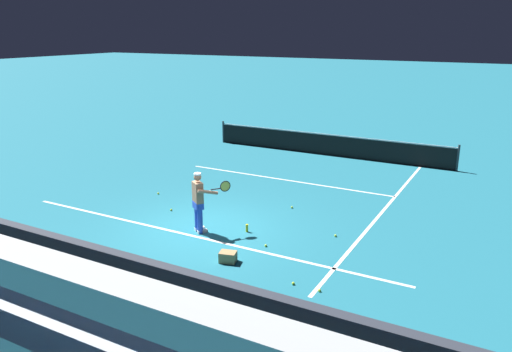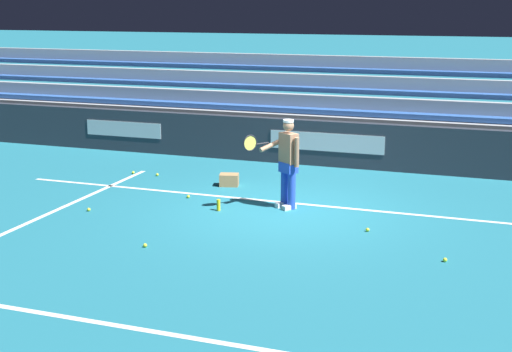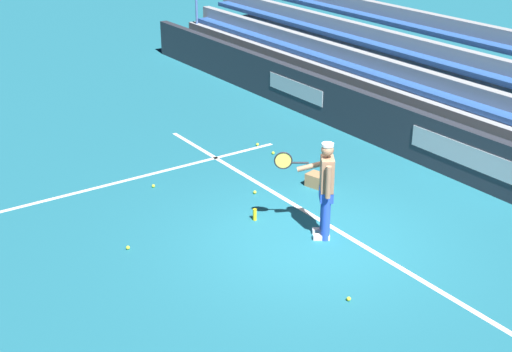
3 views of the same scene
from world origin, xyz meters
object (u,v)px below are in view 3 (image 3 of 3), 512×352
Objects in this scene: tennis_ball_stray_back at (153,186)px; tennis_ball_by_box at (349,299)px; tennis_player at (325,189)px; ball_box_cardboard at (317,180)px; tennis_ball_midcourt at (273,153)px; tennis_ball_far_left at (257,144)px; water_bottle at (255,215)px; tennis_ball_toward_net at (255,192)px; tennis_ball_near_player at (128,248)px.

tennis_ball_stray_back is 1.00× the size of tennis_ball_by_box.
tennis_player is 25.98× the size of tennis_ball_stray_back.
tennis_ball_midcourt is (1.88, -0.28, -0.10)m from ball_box_cardboard.
water_bottle is (-3.02, 2.14, 0.08)m from tennis_ball_far_left.
ball_box_cardboard is 6.06× the size of tennis_ball_by_box.
tennis_ball_stray_back is (1.79, 2.71, -0.10)m from ball_box_cardboard.
water_bottle is at bearing -6.41° from tennis_ball_by_box.
tennis_ball_by_box is (-5.94, 2.47, 0.00)m from tennis_ball_far_left.
water_bottle is (-2.31, -0.86, 0.08)m from tennis_ball_stray_back.
tennis_player reaches higher than tennis_ball_toward_net.
tennis_ball_toward_net is (3.84, -0.96, 0.00)m from tennis_ball_by_box.
ball_box_cardboard reaches higher than tennis_ball_far_left.
tennis_ball_near_player is 5.24m from tennis_ball_far_left.
tennis_ball_near_player is at bearing 31.94° from tennis_ball_by_box.
water_bottle reaches higher than tennis_ball_by_box.
tennis_ball_near_player is 3.81m from tennis_ball_by_box.
tennis_ball_by_box is (-3.43, 2.18, -0.10)m from ball_box_cardboard.
ball_box_cardboard reaches higher than tennis_ball_toward_net.
tennis_ball_toward_net is at bearing 71.49° from ball_box_cardboard.
tennis_ball_near_player is at bearing 101.58° from tennis_ball_toward_net.
tennis_player is 25.98× the size of tennis_ball_midcourt.
ball_box_cardboard is 1.92m from water_bottle.
ball_box_cardboard reaches higher than tennis_ball_near_player.
tennis_ball_far_left is at bearing -35.35° from water_bottle.
tennis_ball_by_box is (-3.23, -2.01, 0.00)m from tennis_ball_near_player.
tennis_ball_by_box is at bearing -148.06° from tennis_ball_near_player.
tennis_ball_stray_back is at bearing 56.55° from ball_box_cardboard.
tennis_ball_by_box is at bearing 165.95° from tennis_ball_toward_net.
tennis_ball_toward_net is 1.12m from water_bottle.
tennis_player is 2.17m from tennis_ball_by_box.
tennis_ball_toward_net is at bearing 134.42° from tennis_ball_midcourt.
tennis_player is 1.53m from water_bottle.
tennis_ball_by_box is 3.96m from tennis_ball_toward_net.
tennis_player is at bearing 179.71° from tennis_ball_toward_net.
water_bottle is (1.16, 0.62, -0.78)m from tennis_player.
ball_box_cardboard is 6.06× the size of tennis_ball_far_left.
tennis_ball_toward_net is (0.61, -2.97, 0.00)m from tennis_ball_near_player.
ball_box_cardboard is at bearing -32.43° from tennis_ball_by_box.
tennis_ball_midcourt is at bearing -24.85° from tennis_ball_by_box.
tennis_player is 25.98× the size of tennis_ball_toward_net.
tennis_ball_near_player is at bearing 143.29° from tennis_ball_stray_back.
tennis_ball_by_box is at bearing 155.15° from tennis_ball_midcourt.
tennis_ball_near_player is 1.00× the size of tennis_ball_far_left.
tennis_ball_toward_net is at bearing -78.42° from tennis_ball_near_player.
water_bottle is at bearing 105.56° from ball_box_cardboard.
tennis_player is at bearing -151.82° from water_bottle.
tennis_ball_far_left is at bearing -76.61° from tennis_ball_stray_back.
water_bottle reaches higher than tennis_ball_midcourt.
tennis_ball_near_player is 1.00× the size of tennis_ball_toward_net.
tennis_ball_by_box is at bearing 151.55° from tennis_player.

